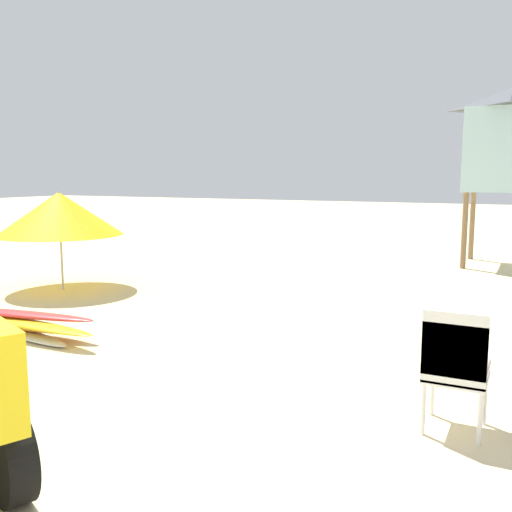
{
  "coord_description": "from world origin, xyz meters",
  "views": [
    {
      "loc": [
        2.67,
        -2.68,
        2.05
      ],
      "look_at": [
        -0.5,
        3.72,
        1.03
      ],
      "focal_mm": 39.97,
      "sensor_mm": 36.0,
      "label": 1
    }
  ],
  "objects_px": {
    "surfboard_pile": "(25,325)",
    "lifeguard_tower": "(511,140)",
    "beach_umbrella_left": "(59,214)",
    "stacked_plastic_chairs": "(455,361)"
  },
  "relations": [
    {
      "from": "surfboard_pile",
      "to": "lifeguard_tower",
      "type": "xyz_separation_m",
      "value": [
        5.13,
        8.91,
        2.65
      ]
    },
    {
      "from": "surfboard_pile",
      "to": "beach_umbrella_left",
      "type": "xyz_separation_m",
      "value": [
        -1.86,
        2.51,
        1.2
      ]
    },
    {
      "from": "surfboard_pile",
      "to": "lifeguard_tower",
      "type": "relative_size",
      "value": 0.59
    },
    {
      "from": "surfboard_pile",
      "to": "stacked_plastic_chairs",
      "type": "bearing_deg",
      "value": -5.02
    },
    {
      "from": "lifeguard_tower",
      "to": "surfboard_pile",
      "type": "bearing_deg",
      "value": -119.92
    },
    {
      "from": "stacked_plastic_chairs",
      "to": "surfboard_pile",
      "type": "bearing_deg",
      "value": 174.98
    },
    {
      "from": "stacked_plastic_chairs",
      "to": "lifeguard_tower",
      "type": "distance_m",
      "value": 9.63
    },
    {
      "from": "surfboard_pile",
      "to": "beach_umbrella_left",
      "type": "relative_size",
      "value": 1.06
    },
    {
      "from": "stacked_plastic_chairs",
      "to": "beach_umbrella_left",
      "type": "distance_m",
      "value": 7.75
    },
    {
      "from": "surfboard_pile",
      "to": "beach_umbrella_left",
      "type": "height_order",
      "value": "beach_umbrella_left"
    }
  ]
}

